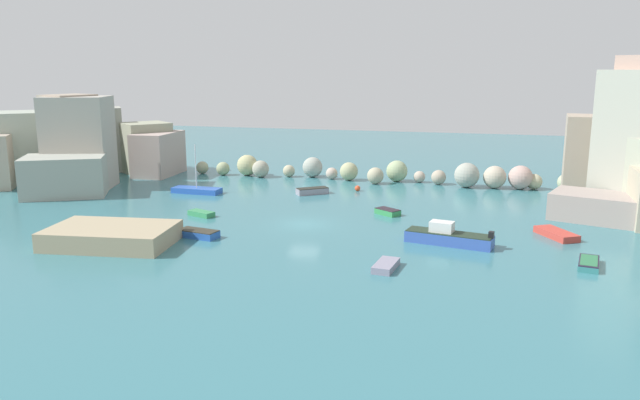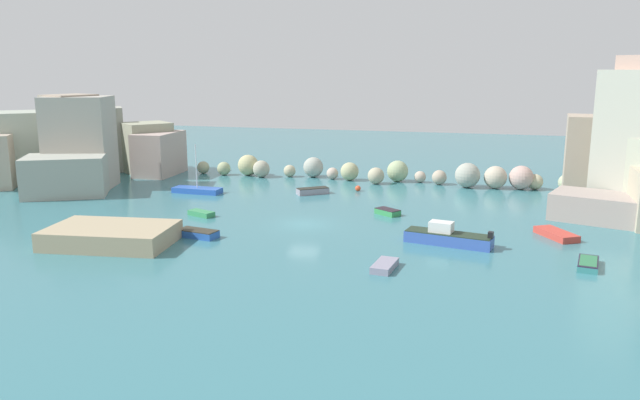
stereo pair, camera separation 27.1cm
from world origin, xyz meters
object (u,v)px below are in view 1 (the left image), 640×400
moored_boat_7 (448,237)px  moored_boat_8 (201,214)px  moored_boat_9 (312,191)px  moored_boat_4 (388,212)px  moored_boat_6 (198,234)px  moored_boat_1 (386,266)px  moored_boat_5 (589,263)px  channel_buoy (358,188)px  moored_boat_3 (556,234)px  stone_dock (112,236)px  moored_boat_0 (197,190)px  moored_boat_2 (69,233)px

moored_boat_7 → moored_boat_8: (-21.86, 3.41, -0.34)m
moored_boat_7 → moored_boat_9: size_ratio=1.98×
moored_boat_4 → moored_boat_8: bearing=-127.6°
moored_boat_6 → moored_boat_4: bearing=-128.7°
moored_boat_1 → moored_boat_4: bearing=-165.4°
moored_boat_1 → moored_boat_5: 13.55m
moored_boat_6 → moored_boat_7: 19.22m
channel_buoy → moored_boat_6: bearing=-111.3°
moored_boat_6 → moored_boat_8: bearing=-55.8°
moored_boat_6 → moored_boat_9: size_ratio=1.01×
moored_boat_3 → moored_boat_5: size_ratio=1.23×
stone_dock → moored_boat_9: size_ratio=2.68×
channel_buoy → moored_boat_4: channel_buoy is taller
moored_boat_0 → moored_boat_6: bearing=-61.7°
moored_boat_2 → moored_boat_3: size_ratio=0.77×
stone_dock → moored_boat_1: stone_dock is taller
moored_boat_4 → moored_boat_8: size_ratio=0.93×
moored_boat_1 → moored_boat_9: moored_boat_9 is taller
moored_boat_3 → moored_boat_9: 25.58m
moored_boat_6 → moored_boat_7: (18.97, 3.11, 0.28)m
moored_boat_8 → moored_boat_4: bearing=-141.9°
moored_boat_2 → moored_boat_6: (9.75, 2.61, -0.05)m
channel_buoy → moored_boat_5: (20.05, -21.26, -0.06)m
moored_boat_5 → moored_boat_6: moored_boat_6 is taller
channel_buoy → moored_boat_2: size_ratio=0.20×
moored_boat_0 → moored_boat_1: moored_boat_0 is taller
moored_boat_2 → moored_boat_9: moored_boat_2 is taller
stone_dock → moored_boat_0: size_ratio=1.72×
stone_dock → moored_boat_8: (2.39, 10.14, -0.48)m
stone_dock → moored_boat_6: stone_dock is taller
stone_dock → moored_boat_1: size_ratio=3.08×
moored_boat_0 → moored_boat_5: 39.58m
moored_boat_7 → moored_boat_8: 22.13m
moored_boat_4 → moored_boat_9: moored_boat_9 is taller
stone_dock → moored_boat_5: stone_dock is taller
moored_boat_5 → moored_boat_6: size_ratio=0.96×
moored_boat_0 → moored_boat_9: moored_boat_0 is taller
moored_boat_0 → moored_boat_4: (21.05, -4.52, -0.04)m
stone_dock → moored_boat_7: (24.25, 6.72, -0.14)m
moored_boat_3 → moored_boat_6: bearing=74.2°
moored_boat_7 → stone_dock: bearing=26.5°
moored_boat_3 → moored_boat_6: 28.00m
channel_buoy → moored_boat_4: (4.81, -9.95, -0.04)m
moored_boat_0 → moored_boat_3: size_ratio=1.30×
moored_boat_0 → moored_boat_6: moored_boat_0 is taller
stone_dock → moored_boat_4: 23.73m
channel_buoy → moored_boat_3: 23.40m
moored_boat_2 → moored_boat_9: (13.78, 21.14, -0.01)m
channel_buoy → moored_boat_3: bearing=-36.8°
moored_boat_3 → moored_boat_7: 9.09m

